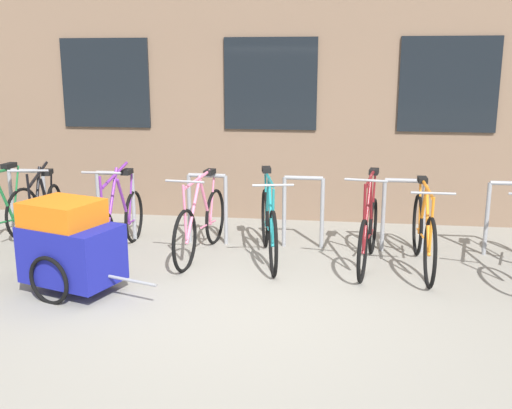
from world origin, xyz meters
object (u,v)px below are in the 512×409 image
Objects in this scene: bicycle_pink at (201,224)px; bicycle_black at (44,220)px; bicycle_maroon at (368,232)px; bicycle_teal at (269,226)px; bicycle_orange at (423,233)px; bike_trailer at (70,245)px; bicycle_purple at (120,223)px.

bicycle_black reaches higher than bicycle_pink.
bicycle_teal is at bearing 176.01° from bicycle_maroon.
bicycle_teal reaches higher than bicycle_orange.
bicycle_orange is (0.60, -0.01, 0.01)m from bicycle_maroon.
bicycle_pink is 1.21× the size of bike_trailer.
bicycle_teal is (0.81, -0.01, 0.01)m from bicycle_pink.
bicycle_maroon is at bearing -2.73° from bicycle_pink.
bicycle_black is at bearing 126.93° from bike_trailer.
bicycle_black is 4.43m from bicycle_orange.
bike_trailer is (0.89, -1.18, 0.08)m from bicycle_black.
bicycle_pink is at bearing 4.25° from bicycle_purple.
bicycle_purple is 0.98× the size of bicycle_teal.
bicycle_pink reaches higher than bike_trailer.
bicycle_maroon is 3.20m from bike_trailer.
bike_trailer is (-0.03, -1.26, 0.11)m from bicycle_purple.
bicycle_purple is 3.52m from bicycle_orange.
bicycle_black is 1.15× the size of bike_trailer.
bicycle_maroon is at bearing -3.99° from bicycle_teal.
bicycle_pink is 2.54m from bicycle_orange.
bicycle_teal reaches higher than bike_trailer.
bicycle_pink is at bearing 4.56° from bicycle_black.
bicycle_maroon is 0.94× the size of bicycle_pink.
bicycle_maroon is 1.14m from bicycle_teal.
bicycle_maroon is at bearing 0.87° from bicycle_black.
bicycle_pink reaches higher than bicycle_orange.
bicycle_teal is at bearing -0.97° from bicycle_pink.
bicycle_orange is at bearing 19.08° from bike_trailer.
bicycle_maroon is 0.99× the size of bicycle_black.
bicycle_purple is 1.03× the size of bicycle_black.
bike_trailer is at bearing -144.02° from bicycle_teal.
bicycle_black is 1.48m from bike_trailer.
bicycle_purple is at bearing 179.60° from bicycle_maroon.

